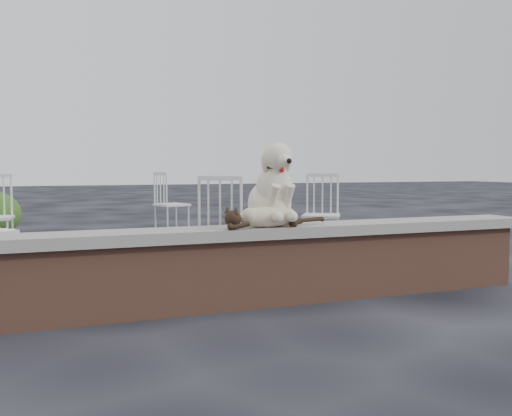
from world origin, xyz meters
name	(u,v)px	position (x,y,z in m)	size (l,w,h in m)	color
ground	(161,313)	(0.00, 0.00, 0.00)	(60.00, 60.00, 0.00)	black
brick_wall	(160,278)	(0.00, 0.00, 0.25)	(6.00, 0.30, 0.50)	brown
capstone	(160,236)	(0.00, 0.00, 0.54)	(6.20, 0.40, 0.08)	slate
dog	(269,184)	(0.84, 0.06, 0.89)	(0.41, 0.54, 0.62)	beige
cat	(267,216)	(0.76, -0.09, 0.67)	(1.01, 0.24, 0.17)	tan
chair_d	(321,214)	(2.33, 2.00, 0.47)	(0.56, 0.56, 0.94)	white
chair_e	(172,203)	(1.21, 4.62, 0.47)	(0.56, 0.56, 0.94)	white
chair_c	(224,229)	(0.77, 0.90, 0.47)	(0.56, 0.56, 0.94)	white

